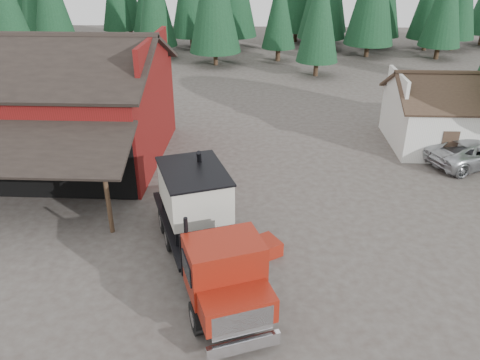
{
  "coord_description": "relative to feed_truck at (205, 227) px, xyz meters",
  "views": [
    {
      "loc": [
        0.81,
        -14.96,
        11.31
      ],
      "look_at": [
        -0.06,
        3.84,
        1.8
      ],
      "focal_mm": 35.0,
      "sensor_mm": 36.0,
      "label": 1
    }
  ],
  "objects": [
    {
      "name": "conifer_backdrop",
      "position": [
        1.17,
        42.38,
        -1.94
      ],
      "size": [
        76.0,
        16.0,
        16.0
      ],
      "primitive_type": null,
      "color": "#10321C",
      "rests_on": "ground"
    },
    {
      "name": "farmhouse",
      "position": [
        14.16,
        13.38,
        -0.27
      ],
      "size": [
        8.6,
        6.42,
        4.65
      ],
      "color": "silver",
      "rests_on": "ground"
    },
    {
      "name": "near_pine_b",
      "position": [
        7.17,
        30.38,
        3.95
      ],
      "size": [
        3.96,
        3.96,
        10.4
      ],
      "color": "#382619",
      "rests_on": "ground"
    },
    {
      "name": "silver_car",
      "position": [
        14.16,
        10.38,
        -1.16
      ],
      "size": [
        6.15,
        4.6,
        1.55
      ],
      "primitive_type": "imported",
      "rotation": [
        0.0,
        0.0,
        1.98
      ],
      "color": "#B6B9BE",
      "rests_on": "ground"
    },
    {
      "name": "ground",
      "position": [
        1.17,
        0.38,
        -1.94
      ],
      "size": [
        120.0,
        120.0,
        0.0
      ],
      "primitive_type": "plane",
      "color": "#413833",
      "rests_on": "ground"
    },
    {
      "name": "red_barn",
      "position": [
        -9.83,
        10.28,
        0.75
      ],
      "size": [
        12.8,
        13.63,
        7.18
      ],
      "color": "maroon",
      "rests_on": "ground"
    },
    {
      "name": "equip_box",
      "position": [
        2.42,
        1.29,
        -1.64
      ],
      "size": [
        1.19,
        1.3,
        0.6
      ],
      "primitive_type": "cube",
      "rotation": [
        0.0,
        0.0,
        0.58
      ],
      "color": "maroon",
      "rests_on": "ground"
    },
    {
      "name": "feed_truck",
      "position": [
        0.0,
        0.0,
        0.0
      ],
      "size": [
        5.52,
        9.45,
        4.15
      ],
      "rotation": [
        0.0,
        0.0,
        0.36
      ],
      "color": "black",
      "rests_on": "ground"
    },
    {
      "name": "near_pine_a",
      "position": [
        -20.83,
        28.38,
        4.45
      ],
      "size": [
        4.4,
        4.4,
        11.4
      ],
      "color": "#382619",
      "rests_on": "ground"
    }
  ]
}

